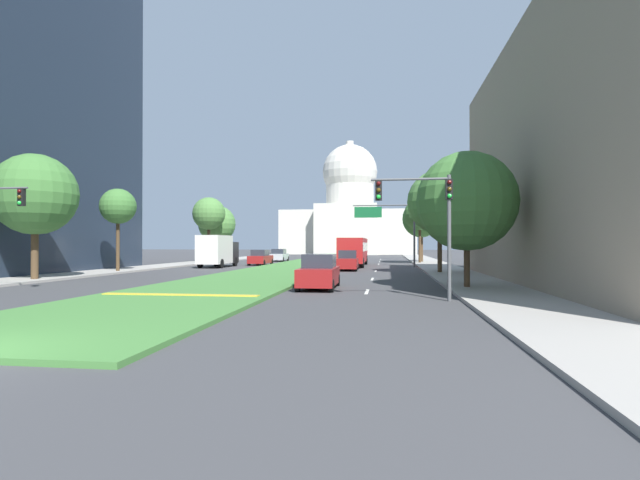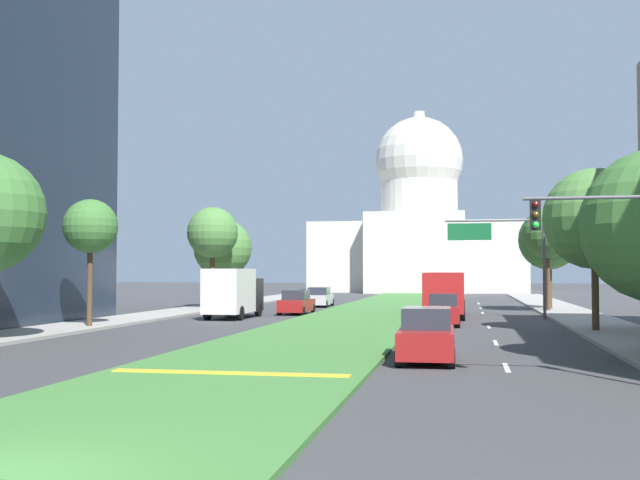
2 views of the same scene
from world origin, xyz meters
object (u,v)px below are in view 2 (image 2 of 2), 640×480
sedan_distant (296,303)px  box_truck_delivery (233,292)px  street_tree_left_mid (90,227)px  city_bus (445,290)px  street_tree_left_far (213,233)px  street_tree_left_distant (223,248)px  street_tree_right_far (548,234)px  street_tree_right_distant (549,240)px  street_tree_right_mid (594,219)px  overhead_guide_sign (505,246)px  traffic_light_near_right (614,244)px  sedan_midblock (443,311)px  sedan_far_horizon (319,297)px  sedan_lead_stopped (427,336)px  capitol_building (419,229)px

sedan_distant → box_truck_delivery: size_ratio=0.67×
street_tree_left_mid → city_bus: 23.61m
street_tree_left_far → sedan_distant: street_tree_left_far is taller
street_tree_left_distant → sedan_distant: size_ratio=1.73×
street_tree_right_far → street_tree_right_distant: size_ratio=0.99×
street_tree_right_mid → box_truck_delivery: street_tree_right_mid is taller
street_tree_right_distant → street_tree_left_distant: bearing=-178.7°
sedan_distant → street_tree_right_mid: bearing=-36.2°
street_tree_right_distant → box_truck_delivery: 25.87m
box_truck_delivery → overhead_guide_sign: bearing=9.3°
traffic_light_near_right → street_tree_right_distant: 40.71m
overhead_guide_sign → street_tree_right_mid: street_tree_right_mid is taller
sedan_midblock → sedan_far_horizon: sedan_midblock is taller
sedan_midblock → street_tree_left_mid: bearing=-162.1°
overhead_guide_sign → city_bus: (-3.89, 1.69, -2.91)m
street_tree_right_mid → street_tree_left_far: size_ratio=1.02×
street_tree_right_far → street_tree_left_distant: (-25.94, 2.33, -0.86)m
sedan_midblock → city_bus: city_bus is taller
street_tree_right_distant → box_truck_delivery: bearing=-145.9°
street_tree_right_far → sedan_lead_stopped: street_tree_right_far is taller
street_tree_left_distant → city_bus: 20.96m
sedan_lead_stopped → sedan_distant: (-10.37, 26.70, -0.04)m
city_bus → sedan_far_horizon: bearing=131.4°
traffic_light_near_right → sedan_lead_stopped: size_ratio=1.13×
street_tree_right_mid → sedan_distant: size_ratio=1.92×
street_tree_left_distant → city_bus: size_ratio=0.67×
capitol_building → box_truck_delivery: capitol_building is taller
street_tree_left_mid → street_tree_right_mid: (25.95, 1.94, 0.25)m
street_tree_left_mid → box_truck_delivery: 11.67m
overhead_guide_sign → street_tree_right_mid: (3.75, -10.82, 0.97)m
sedan_lead_stopped → sedan_midblock: 17.51m
sedan_distant → street_tree_left_mid: bearing=-117.7°
street_tree_left_mid → street_tree_left_distant: street_tree_left_distant is taller
street_tree_left_mid → street_tree_right_far: street_tree_right_far is taller
sedan_distant → overhead_guide_sign: bearing=-9.5°
street_tree_left_mid → sedan_midblock: size_ratio=1.52×
sedan_midblock → street_tree_right_mid: bearing=-27.9°
street_tree_left_far → city_bus: size_ratio=0.73×
sedan_midblock → box_truck_delivery: bearing=163.6°
street_tree_left_distant → overhead_guide_sign: bearing=-25.9°
street_tree_left_mid → sedan_midblock: (18.40, 5.94, -4.56)m
capitol_building → sedan_lead_stopped: size_ratio=6.68×
street_tree_right_mid → sedan_midblock: street_tree_right_mid is taller
overhead_guide_sign → sedan_lead_stopped: (-3.89, -24.33, -3.83)m
traffic_light_near_right → box_truck_delivery: size_ratio=0.81×
street_tree_right_far → sedan_far_horizon: 19.78m
sedan_distant → box_truck_delivery: 6.10m
street_tree_left_mid → street_tree_right_mid: bearing=4.3°
overhead_guide_sign → capitol_building: bearing=98.1°
sedan_distant → box_truck_delivery: box_truck_delivery is taller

